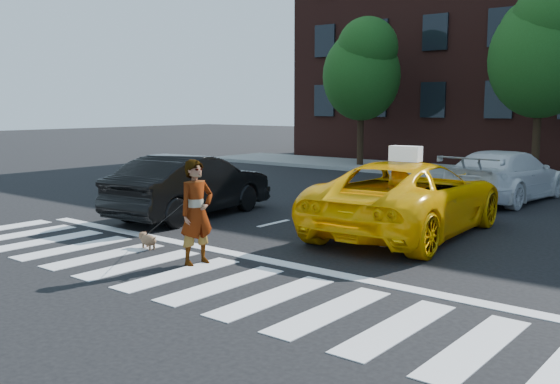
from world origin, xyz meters
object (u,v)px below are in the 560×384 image
black_sedan (191,186)px  dog (147,239)px  tree_mid (542,46)px  white_suv (506,176)px  tree_left (362,66)px  taxi (409,197)px  woman (197,212)px

black_sedan → dog: bearing=116.5°
tree_mid → white_suv: 7.07m
white_suv → tree_mid: bearing=-77.8°
tree_left → taxi: tree_left is taller
woman → dog: bearing=90.2°
tree_mid → dog: bearing=-98.5°
tree_left → dog: 17.44m
tree_left → black_sedan: (3.17, -13.14, -3.67)m
tree_left → dog: (5.10, -16.12, -4.26)m
white_suv → woman: bearing=84.8°
tree_left → white_suv: (8.37, -5.68, -3.70)m
tree_left → white_suv: size_ratio=1.28×
tree_left → dog: tree_left is taller
black_sedan → woman: bearing=131.5°
taxi → dog: (-3.26, -4.43, -0.61)m
tree_left → tree_mid: size_ratio=0.92×
black_sedan → woman: woman is taller
tree_mid → black_sedan: bearing=-108.3°
taxi → woman: 4.94m
tree_mid → taxi: bearing=-85.8°
tree_left → tree_mid: tree_mid is taller
tree_mid → dog: (-2.40, -16.12, -4.67)m
tree_left → black_sedan: tree_left is taller
taxi → dog: bearing=49.7°
tree_left → woman: bearing=-67.6°
tree_mid → woman: tree_mid is taller
dog → taxi: bearing=59.4°
tree_left → taxi: 14.83m
woman → tree_mid: bearing=5.3°
taxi → woman: size_ratio=3.12×
tree_left → woman: tree_left is taller
taxi → white_suv: taxi is taller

